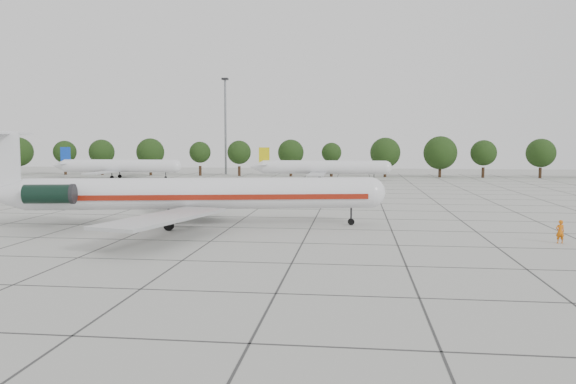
% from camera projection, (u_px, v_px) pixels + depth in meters
% --- Properties ---
extents(ground, '(260.00, 260.00, 0.00)m').
position_uv_depth(ground, '(310.00, 229.00, 55.57)').
color(ground, '#B4B4AC').
rests_on(ground, ground).
extents(apron_joints, '(170.00, 170.00, 0.02)m').
position_uv_depth(apron_joints, '(319.00, 211.00, 70.40)').
color(apron_joints, '#383838').
rests_on(apron_joints, ground).
extents(main_airliner, '(40.79, 31.83, 9.65)m').
position_uv_depth(main_airliner, '(178.00, 193.00, 56.78)').
color(main_airliner, silver).
rests_on(main_airliner, ground).
extents(ground_crew, '(0.77, 0.55, 2.00)m').
position_uv_depth(ground_crew, '(560.00, 232.00, 47.57)').
color(ground_crew, '#D7630C').
rests_on(ground_crew, ground).
extents(bg_airliner_b, '(28.24, 27.20, 7.40)m').
position_uv_depth(bg_airliner_b, '(119.00, 166.00, 132.32)').
color(bg_airliner_b, silver).
rests_on(bg_airliner_b, ground).
extents(bg_airliner_c, '(28.24, 27.20, 7.40)m').
position_uv_depth(bg_airliner_c, '(323.00, 168.00, 125.41)').
color(bg_airliner_c, silver).
rests_on(bg_airliner_c, ground).
extents(tree_line, '(249.86, 8.44, 10.22)m').
position_uv_depth(tree_line, '(291.00, 153.00, 140.49)').
color(tree_line, '#332114').
rests_on(tree_line, ground).
extents(floodlight_mast, '(1.60, 1.60, 25.45)m').
position_uv_depth(floodlight_mast, '(225.00, 121.00, 148.85)').
color(floodlight_mast, slate).
rests_on(floodlight_mast, ground).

